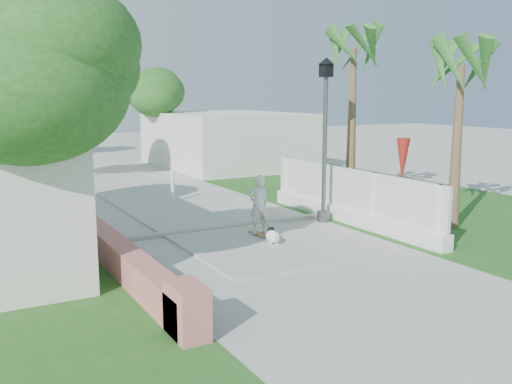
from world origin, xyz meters
TOP-DOWN VIEW (x-y plane):
  - ground at (0.00, 0.00)m, footprint 90.00×90.00m
  - path_strip at (0.00, 20.00)m, footprint 3.20×36.00m
  - curb at (0.00, 6.00)m, footprint 6.50×0.25m
  - grass_right at (7.00, 8.00)m, footprint 8.00×20.00m
  - pink_wall at (-3.30, 3.55)m, footprint 0.45×8.20m
  - lattice_fence at (3.40, 5.00)m, footprint 0.35×7.00m
  - building_right at (6.00, 18.00)m, footprint 6.00×8.00m
  - street_lamp at (2.90, 5.50)m, footprint 0.44×0.44m
  - bollard at (0.20, 10.00)m, footprint 0.14×0.14m
  - patio_umbrella at (4.80, 4.50)m, footprint 0.36×0.36m
  - tree_left_near at (-4.48, 2.98)m, footprint 3.60×3.60m
  - tree_path_left at (-2.98, 15.98)m, footprint 3.40×3.40m
  - tree_path_right at (3.22, 19.98)m, footprint 3.00×3.00m
  - tree_path_far at (-2.78, 25.98)m, footprint 3.20×3.20m
  - palm_far at (4.60, 6.50)m, footprint 1.80×1.80m
  - palm_near at (5.40, 3.20)m, footprint 1.80×1.80m
  - skateboarder at (0.44, 4.77)m, footprint 0.54×1.03m
  - dog at (0.37, 3.98)m, footprint 0.41×0.60m
  - parked_car at (0.62, 32.30)m, footprint 4.31×2.98m

SIDE VIEW (x-z plane):
  - ground at x=0.00m, z-range 0.00..0.00m
  - grass_right at x=7.00m, z-range 0.00..0.01m
  - path_strip at x=0.00m, z-range 0.00..0.06m
  - curb at x=0.00m, z-range 0.00..0.10m
  - dog at x=0.37m, z-range 0.02..0.44m
  - pink_wall at x=-3.30m, z-range -0.09..0.71m
  - lattice_fence at x=3.40m, z-range -0.21..1.29m
  - bollard at x=0.20m, z-range 0.04..1.13m
  - parked_car at x=0.62m, z-range 0.00..1.36m
  - skateboarder at x=0.44m, z-range 0.01..1.57m
  - building_right at x=6.00m, z-range 0.00..2.60m
  - patio_umbrella at x=4.80m, z-range 0.54..2.84m
  - street_lamp at x=2.90m, z-range 0.21..4.65m
  - tree_path_right at x=3.22m, z-range 1.10..5.89m
  - tree_path_far at x=-2.78m, z-range 1.23..6.40m
  - tree_path_left at x=-2.98m, z-range 1.21..6.43m
  - tree_left_near at x=-4.48m, z-range 1.18..6.46m
  - palm_near at x=5.40m, z-range 1.60..6.30m
  - palm_far at x=4.60m, z-range 1.83..7.13m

